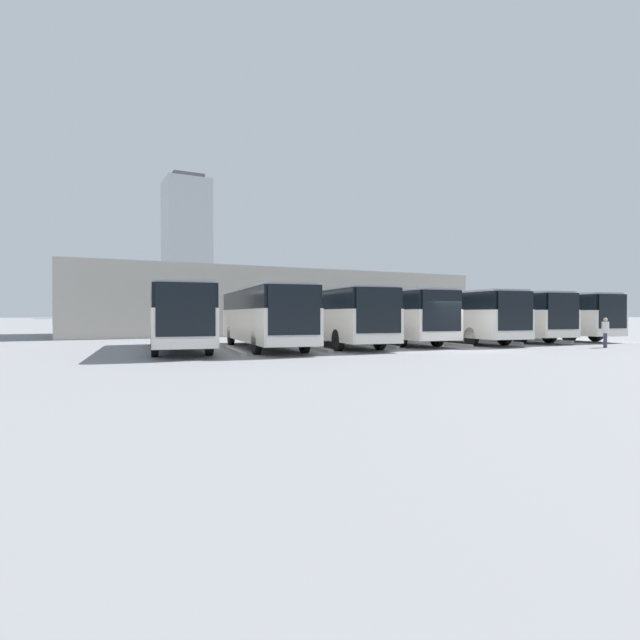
{
  "coord_description": "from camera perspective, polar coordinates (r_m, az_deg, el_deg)",
  "views": [
    {
      "loc": [
        17.99,
        19.38,
        1.82
      ],
      "look_at": [
        5.09,
        -6.0,
        1.5
      ],
      "focal_mm": 28.0,
      "sensor_mm": 36.0,
      "label": 1
    }
  ],
  "objects": [
    {
      "name": "office_tower",
      "position": [
        245.12,
        -15.0,
        7.92
      ],
      "size": [
        20.2,
        20.2,
        67.06
      ],
      "color": "#ADB2B7",
      "rests_on": "ground_plane"
    },
    {
      "name": "curb_divider_0",
      "position": [
        37.19,
        23.95,
        -2.1
      ],
      "size": [
        0.99,
        5.37,
        0.15
      ],
      "primitive_type": "cube",
      "rotation": [
        0.0,
        0.0,
        -0.14
      ],
      "color": "#9E9E99",
      "rests_on": "ground_plane"
    },
    {
      "name": "curb_divider_5",
      "position": [
        24.33,
        -9.8,
        -3.47
      ],
      "size": [
        0.99,
        5.37,
        0.15
      ],
      "primitive_type": "cube",
      "rotation": [
        0.0,
        0.0,
        -0.14
      ],
      "color": "#9E9E99",
      "rests_on": "ground_plane"
    },
    {
      "name": "curb_divider_3",
      "position": [
        28.86,
        6.36,
        -2.82
      ],
      "size": [
        0.99,
        5.37,
        0.15
      ],
      "primitive_type": "cube",
      "rotation": [
        0.0,
        0.0,
        -0.14
      ],
      "color": "#9E9E99",
      "rests_on": "ground_plane"
    },
    {
      "name": "bus_4",
      "position": [
        28.62,
        1.55,
        0.59
      ],
      "size": [
        4.22,
        12.27,
        3.2
      ],
      "rotation": [
        0.0,
        0.0,
        -0.14
      ],
      "color": "silver",
      "rests_on": "ground_plane"
    },
    {
      "name": "curb_divider_2",
      "position": [
        30.8,
        14.0,
        -2.62
      ],
      "size": [
        0.99,
        5.37,
        0.15
      ],
      "primitive_type": "cube",
      "rotation": [
        0.0,
        0.0,
        -0.14
      ],
      "color": "#9E9E99",
      "rests_on": "ground_plane"
    },
    {
      "name": "bus_2",
      "position": [
        33.52,
        14.81,
        0.58
      ],
      "size": [
        4.22,
        12.27,
        3.2
      ],
      "rotation": [
        0.0,
        0.0,
        -0.14
      ],
      "color": "silver",
      "rests_on": "ground_plane"
    },
    {
      "name": "curb_divider_4",
      "position": [
        26.1,
        -0.77,
        -3.18
      ],
      "size": [
        0.99,
        5.37,
        0.15
      ],
      "primitive_type": "cube",
      "rotation": [
        0.0,
        0.0,
        -0.14
      ],
      "color": "#9E9E99",
      "rests_on": "ground_plane"
    },
    {
      "name": "pedestrian",
      "position": [
        31.33,
        29.82,
        -1.16
      ],
      "size": [
        0.51,
        0.51,
        1.64
      ],
      "rotation": [
        0.0,
        0.0,
        0.62
      ],
      "color": "#38384C",
      "rests_on": "ground_plane"
    },
    {
      "name": "ground_plane",
      "position": [
        26.51,
        15.91,
        -3.31
      ],
      "size": [
        600.0,
        600.0,
        0.0
      ],
      "primitive_type": "plane",
      "color": "gray"
    },
    {
      "name": "bus_5",
      "position": [
        26.65,
        -6.49,
        0.58
      ],
      "size": [
        4.22,
        12.27,
        3.2
      ],
      "rotation": [
        0.0,
        0.0,
        -0.14
      ],
      "color": "silver",
      "rests_on": "ground_plane"
    },
    {
      "name": "station_building",
      "position": [
        48.46,
        -5.15,
        1.99
      ],
      "size": [
        37.77,
        14.43,
        5.86
      ],
      "color": "#A8A399",
      "rests_on": "ground_plane"
    },
    {
      "name": "bus_1",
      "position": [
        36.8,
        19.47,
        0.57
      ],
      "size": [
        4.22,
        12.27,
        3.2
      ],
      "rotation": [
        0.0,
        0.0,
        -0.14
      ],
      "color": "silver",
      "rests_on": "ground_plane"
    },
    {
      "name": "curb_divider_1",
      "position": [
        34.05,
        19.12,
        -2.32
      ],
      "size": [
        0.99,
        5.37,
        0.15
      ],
      "primitive_type": "cube",
      "rotation": [
        0.0,
        0.0,
        -0.14
      ],
      "color": "#9E9E99",
      "rests_on": "ground_plane"
    },
    {
      "name": "bus_3",
      "position": [
        31.5,
        7.88,
        0.59
      ],
      "size": [
        4.22,
        12.27,
        3.2
      ],
      "rotation": [
        0.0,
        0.0,
        -0.14
      ],
      "color": "silver",
      "rests_on": "ground_plane"
    },
    {
      "name": "bus_0",
      "position": [
        39.95,
        23.94,
        0.55
      ],
      "size": [
        4.22,
        12.27,
        3.2
      ],
      "rotation": [
        0.0,
        0.0,
        -0.14
      ],
      "color": "silver",
      "rests_on": "ground_plane"
    },
    {
      "name": "bus_6",
      "position": [
        26.13,
        -15.96,
        0.56
      ],
      "size": [
        4.22,
        12.27,
        3.2
      ],
      "rotation": [
        0.0,
        0.0,
        -0.14
      ],
      "color": "silver",
      "rests_on": "ground_plane"
    }
  ]
}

